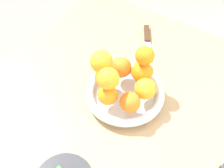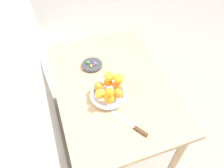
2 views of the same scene
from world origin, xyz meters
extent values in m
plane|color=gray|center=(0.00, 0.00, 0.00)|extent=(6.00, 6.00, 0.00)
cube|color=silver|center=(0.00, 0.47, 1.25)|extent=(4.00, 0.05, 2.50)
cube|color=tan|center=(0.00, 0.00, 0.72)|extent=(1.10, 0.76, 0.04)
cylinder|color=tan|center=(-0.49, -0.32, 0.35)|extent=(0.05, 0.05, 0.70)
cylinder|color=tan|center=(0.49, -0.32, 0.35)|extent=(0.05, 0.05, 0.70)
cylinder|color=tan|center=(0.49, 0.32, 0.35)|extent=(0.05, 0.05, 0.70)
cylinder|color=silver|center=(-0.10, 0.06, 0.75)|extent=(0.20, 0.20, 0.01)
torus|color=silver|center=(-0.10, 0.06, 0.77)|extent=(0.24, 0.24, 0.03)
cylinder|color=#333338|center=(0.21, 0.08, 0.75)|extent=(0.15, 0.15, 0.02)
sphere|color=orange|center=(-0.08, -0.01, 0.81)|extent=(0.06, 0.06, 0.06)
sphere|color=orange|center=(-0.04, 0.04, 0.81)|extent=(0.06, 0.06, 0.06)
sphere|color=orange|center=(-0.05, 0.10, 0.81)|extent=(0.06, 0.06, 0.06)
sphere|color=orange|center=(-0.11, 0.12, 0.81)|extent=(0.06, 0.06, 0.06)
sphere|color=orange|center=(-0.16, 0.08, 0.81)|extent=(0.07, 0.07, 0.07)
sphere|color=orange|center=(-0.15, 0.01, 0.81)|extent=(0.06, 0.06, 0.06)
sphere|color=orange|center=(-0.08, -0.02, 0.87)|extent=(0.07, 0.07, 0.07)
sphere|color=orange|center=(-0.17, 0.07, 0.88)|extent=(0.06, 0.06, 0.06)
sphere|color=orange|center=(-0.04, 0.03, 0.87)|extent=(0.06, 0.06, 0.06)
sphere|color=gold|center=(0.19, 0.09, 0.77)|extent=(0.02, 0.02, 0.02)
sphere|color=#4C9947|center=(0.23, 0.10, 0.77)|extent=(0.02, 0.02, 0.02)
sphere|color=#8C4C99|center=(0.19, 0.07, 0.77)|extent=(0.02, 0.02, 0.02)
sphere|color=#8C4C99|center=(0.21, 0.06, 0.77)|extent=(0.02, 0.02, 0.02)
sphere|color=#4C9947|center=(0.20, 0.05, 0.77)|extent=(0.01, 0.01, 0.01)
cube|color=#3F2819|center=(-0.40, -0.04, 0.75)|extent=(0.09, 0.06, 0.01)
cube|color=silver|center=(-0.29, 0.03, 0.74)|extent=(0.16, 0.11, 0.01)
camera|label=1|loc=(0.36, 0.32, 1.43)|focal=45.00mm
camera|label=2|loc=(-0.93, 0.32, 1.87)|focal=35.00mm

